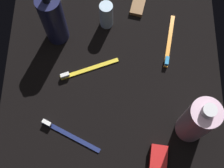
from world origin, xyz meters
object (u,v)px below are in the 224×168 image
Objects in this scene: lotion_bottle at (53,19)px; toothbrush_orange at (169,43)px; snack_bar_brown at (139,1)px; snack_bar_white at (54,1)px; deodorant_stick at (106,15)px; toothbrush_navy at (67,134)px; bodywash_bottle at (197,121)px; toothbrush_yellow at (86,70)px.

lotion_bottle is 1.18× the size of toothbrush_orange.
snack_bar_brown is (14.91, 9.01, 0.14)cm from toothbrush_orange.
deodorant_stick is at bearing -104.05° from snack_bar_white.
toothbrush_navy is 47.79cm from snack_bar_brown.
toothbrush_orange reaches higher than snack_bar_white.
deodorant_stick reaches higher than toothbrush_navy.
snack_bar_brown is at bearing -79.43° from snack_bar_white.
snack_bar_white is (40.89, 40.89, -8.43)cm from bodywash_bottle.
toothbrush_orange is at bearing 9.36° from bodywash_bottle.
toothbrush_navy is 1.60× the size of snack_bar_brown.
toothbrush_orange is (26.14, 4.31, -8.57)cm from bodywash_bottle.
snack_bar_white is (-0.16, 27.57, 0.00)cm from snack_bar_brown.
bodywash_bottle is at bearing -86.21° from toothbrush_navy.
toothbrush_navy is at bearing 134.10° from toothbrush_orange.
bodywash_bottle is 27.84cm from toothbrush_orange.
lotion_bottle is 1.05× the size of bodywash_bottle.
toothbrush_navy reaches higher than snack_bar_brown.
toothbrush_orange is at bearing -101.72° from snack_bar_white.
lotion_bottle is at bearing 38.22° from toothbrush_yellow.
snack_bar_white is (43.12, 7.31, 0.14)cm from toothbrush_navy.
deodorant_stick is 0.92× the size of snack_bar_white.
toothbrush_navy and toothbrush_yellow have the same top height.
toothbrush_navy and toothbrush_orange have the same top height.
snack_bar_brown is at bearing -25.09° from toothbrush_navy.
snack_bar_white is (12.24, 2.39, -8.56)cm from lotion_bottle.
bodywash_bottle is at bearing -170.64° from toothbrush_orange.
deodorant_stick reaches higher than snack_bar_brown.
toothbrush_yellow is at bearing 110.02° from toothbrush_orange.
lotion_bottle is 29.34cm from snack_bar_brown.
deodorant_stick is at bearing 35.53° from bodywash_bottle.
deodorant_stick is 0.56× the size of toothbrush_yellow.
bodywash_bottle is 1.21× the size of toothbrush_navy.
toothbrush_orange reaches higher than snack_bar_brown.
toothbrush_orange is 17.42cm from snack_bar_brown.
deodorant_stick reaches higher than toothbrush_orange.
toothbrush_yellow is 1.66× the size of snack_bar_white.
toothbrush_orange is 1.04× the size of toothbrush_yellow.
toothbrush_orange is at bearing -45.90° from toothbrush_navy.
snack_bar_brown is (43.28, -20.26, 0.14)cm from toothbrush_navy.
toothbrush_yellow is (17.02, 29.33, -8.57)cm from bodywash_bottle.
bodywash_bottle is 40.91cm from deodorant_stick.
toothbrush_orange is 39.44cm from snack_bar_white.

